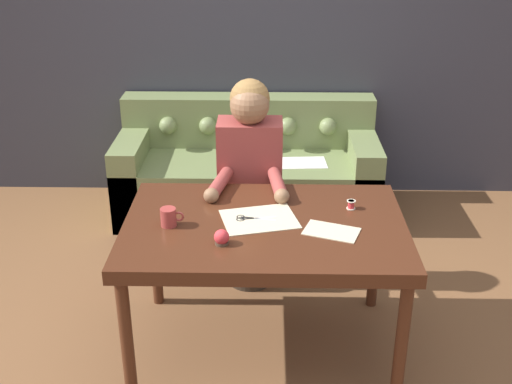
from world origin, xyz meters
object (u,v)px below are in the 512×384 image
couch (248,172)px  scissors (249,218)px  person (250,185)px  mug (169,217)px  dining_table (265,236)px  pin_cushion (222,238)px  thread_spool (351,205)px

couch → scissors: couch is taller
person → scissors: (0.01, -0.59, 0.09)m
mug → dining_table: bearing=4.8°
dining_table → pin_cushion: pin_cushion is taller
dining_table → person: person is taller
couch → pin_cushion: size_ratio=26.27×
dining_table → scissors: size_ratio=6.98×
couch → scissors: 1.66m
scissors → pin_cushion: 0.28m
couch → person: (0.05, -1.00, 0.35)m
dining_table → scissors: bearing=153.9°
mug → thread_spool: (0.89, 0.20, -0.02)m
thread_spool → dining_table: bearing=-159.5°
mug → pin_cushion: size_ratio=1.58×
scissors → thread_spool: bearing=13.5°
couch → scissors: size_ratio=9.59×
person → mug: bearing=-118.7°
couch → thread_spool: bearing=-68.8°
scissors → mug: mug is taller
dining_table → person: bearing=98.1°
person → pin_cushion: person is taller
mug → thread_spool: mug is taller
dining_table → couch: size_ratio=0.73×
scissors → couch: bearing=92.1°
dining_table → thread_spool: 0.47m
couch → mug: (-0.32, -1.67, 0.48)m
couch → thread_spool: (0.57, -1.47, 0.46)m
couch → thread_spool: 1.65m
dining_table → thread_spool: size_ratio=30.40×
mug → scissors: bearing=11.5°
pin_cushion → scissors: bearing=65.5°
person → thread_spool: (0.52, -0.47, 0.11)m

